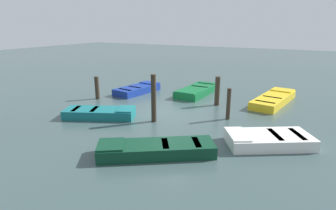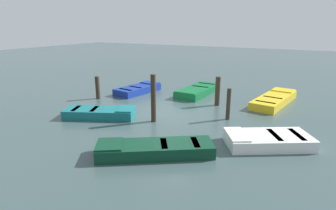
{
  "view_description": "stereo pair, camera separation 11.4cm",
  "coord_description": "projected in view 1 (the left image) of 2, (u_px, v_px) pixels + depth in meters",
  "views": [
    {
      "loc": [
        11.34,
        5.99,
        4.08
      ],
      "look_at": [
        0.0,
        0.0,
        0.35
      ],
      "focal_mm": 29.75,
      "sensor_mm": 36.0,
      "label": 1
    },
    {
      "loc": [
        11.28,
        6.09,
        4.08
      ],
      "look_at": [
        0.0,
        0.0,
        0.35
      ],
      "focal_mm": 29.75,
      "sensor_mm": 36.0,
      "label": 2
    }
  ],
  "objects": [
    {
      "name": "rowboat_green",
      "position": [
        197.0,
        90.0,
        16.89
      ],
      "size": [
        3.8,
        1.52,
        0.46
      ],
      "rotation": [
        0.0,
        0.0,
        6.25
      ],
      "color": "#0F602D",
      "rests_on": "ground_plane"
    },
    {
      "name": "rowboat_blue",
      "position": [
        138.0,
        89.0,
        17.19
      ],
      "size": [
        3.19,
        1.7,
        0.46
      ],
      "rotation": [
        0.0,
        0.0,
        2.99
      ],
      "color": "navy",
      "rests_on": "ground_plane"
    },
    {
      "name": "rowboat_yellow",
      "position": [
        274.0,
        99.0,
        14.93
      ],
      "size": [
        4.25,
        1.89,
        0.46
      ],
      "rotation": [
        0.0,
        0.0,
        2.98
      ],
      "color": "gold",
      "rests_on": "ground_plane"
    },
    {
      "name": "rowboat_white",
      "position": [
        268.0,
        139.0,
        9.72
      ],
      "size": [
        2.7,
        3.2,
        0.46
      ],
      "rotation": [
        0.0,
        0.0,
        5.25
      ],
      "color": "silver",
      "rests_on": "ground_plane"
    },
    {
      "name": "ground_plane",
      "position": [
        168.0,
        112.0,
        13.45
      ],
      "size": [
        80.0,
        80.0,
        0.0
      ],
      "primitive_type": "plane",
      "color": "#384C4C"
    },
    {
      "name": "mooring_piling_center",
      "position": [
        229.0,
        104.0,
        12.25
      ],
      "size": [
        0.18,
        0.18,
        1.41
      ],
      "primitive_type": "cylinder",
      "color": "#33281E",
      "rests_on": "ground_plane"
    },
    {
      "name": "mooring_piling_near_left",
      "position": [
        154.0,
        98.0,
        11.86
      ],
      "size": [
        0.22,
        0.22,
        2.08
      ],
      "primitive_type": "cylinder",
      "color": "#33281E",
      "rests_on": "ground_plane"
    },
    {
      "name": "mooring_piling_mid_left",
      "position": [
        217.0,
        91.0,
        14.39
      ],
      "size": [
        0.26,
        0.26,
        1.51
      ],
      "primitive_type": "cylinder",
      "color": "#33281E",
      "rests_on": "ground_plane"
    },
    {
      "name": "rowboat_dark_green",
      "position": [
        156.0,
        149.0,
        8.97
      ],
      "size": [
        2.96,
        3.71,
        0.46
      ],
      "rotation": [
        0.0,
        0.0,
        5.29
      ],
      "color": "#0C3823",
      "rests_on": "ground_plane"
    },
    {
      "name": "mooring_piling_far_right",
      "position": [
        97.0,
        88.0,
        15.65
      ],
      "size": [
        0.24,
        0.24,
        1.28
      ],
      "primitive_type": "cylinder",
      "color": "#33281E",
      "rests_on": "ground_plane"
    },
    {
      "name": "rowboat_teal",
      "position": [
        100.0,
        113.0,
        12.61
      ],
      "size": [
        2.31,
        3.32,
        0.46
      ],
      "rotation": [
        0.0,
        0.0,
        1.99
      ],
      "color": "#14666B",
      "rests_on": "ground_plane"
    }
  ]
}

